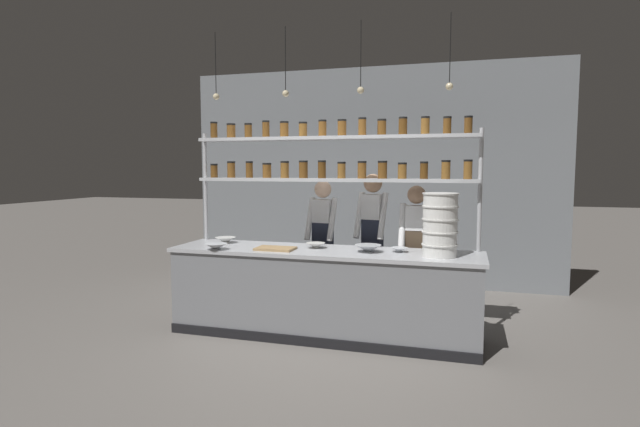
{
  "coord_description": "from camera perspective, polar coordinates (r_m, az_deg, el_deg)",
  "views": [
    {
      "loc": [
        1.41,
        -4.96,
        1.78
      ],
      "look_at": [
        -0.1,
        0.2,
        1.28
      ],
      "focal_mm": 28.0,
      "sensor_mm": 36.0,
      "label": 1
    }
  ],
  "objects": [
    {
      "name": "ground_plane",
      "position": [
        5.46,
        0.41,
        -13.73
      ],
      "size": [
        40.0,
        40.0,
        0.0
      ],
      "primitive_type": "plane",
      "color": "slate"
    },
    {
      "name": "back_wall",
      "position": [
        7.67,
        5.71,
        4.21
      ],
      "size": [
        5.66,
        0.12,
        3.28
      ],
      "primitive_type": "cube",
      "color": "gray",
      "rests_on": "ground_plane"
    },
    {
      "name": "prep_counter",
      "position": [
        5.33,
        0.41,
        -9.06
      ],
      "size": [
        3.26,
        0.76,
        0.92
      ],
      "color": "gray",
      "rests_on": "ground_plane"
    },
    {
      "name": "spice_shelf_unit",
      "position": [
        5.48,
        1.39,
        6.01
      ],
      "size": [
        3.15,
        0.28,
        2.31
      ],
      "color": "#B7BABF",
      "rests_on": "ground_plane"
    },
    {
      "name": "chef_left",
      "position": [
        6.04,
        0.31,
        -2.81
      ],
      "size": [
        0.38,
        0.3,
        1.62
      ],
      "rotation": [
        0.0,
        0.0,
        -0.11
      ],
      "color": "black",
      "rests_on": "ground_plane"
    },
    {
      "name": "chef_center",
      "position": [
        5.88,
        6.0,
        -2.49
      ],
      "size": [
        0.39,
        0.32,
        1.7
      ],
      "rotation": [
        0.0,
        0.0,
        -0.16
      ],
      "color": "black",
      "rests_on": "ground_plane"
    },
    {
      "name": "chef_right",
      "position": [
        5.63,
        10.87,
        -3.78
      ],
      "size": [
        0.36,
        0.28,
        1.58
      ],
      "rotation": [
        0.0,
        0.0,
        0.0
      ],
      "color": "black",
      "rests_on": "ground_plane"
    },
    {
      "name": "container_stack",
      "position": [
        4.93,
        13.55,
        -1.27
      ],
      "size": [
        0.35,
        0.35,
        0.62
      ],
      "color": "white",
      "rests_on": "prep_counter"
    },
    {
      "name": "cutting_board",
      "position": [
        5.26,
        -5.12,
        -4.01
      ],
      "size": [
        0.4,
        0.26,
        0.02
      ],
      "color": "#A88456",
      "rests_on": "prep_counter"
    },
    {
      "name": "prep_bowl_near_left",
      "position": [
        5.34,
        -0.49,
        -3.68
      ],
      "size": [
        0.21,
        0.21,
        0.06
      ],
      "color": "silver",
      "rests_on": "prep_counter"
    },
    {
      "name": "prep_bowl_center_front",
      "position": [
        5.8,
        -10.76,
        -3.01
      ],
      "size": [
        0.23,
        0.23,
        0.06
      ],
      "color": "silver",
      "rests_on": "prep_counter"
    },
    {
      "name": "prep_bowl_center_back",
      "position": [
        5.35,
        -11.81,
        -3.73
      ],
      "size": [
        0.24,
        0.24,
        0.07
      ],
      "color": "silver",
      "rests_on": "prep_counter"
    },
    {
      "name": "prep_bowl_near_right",
      "position": [
        5.15,
        9.05,
        -4.13
      ],
      "size": [
        0.17,
        0.17,
        0.05
      ],
      "color": "silver",
      "rests_on": "prep_counter"
    },
    {
      "name": "prep_bowl_far_left",
      "position": [
        5.11,
        5.51,
        -4.01
      ],
      "size": [
        0.27,
        0.27,
        0.07
      ],
      "color": "#B2B7BC",
      "rests_on": "prep_counter"
    },
    {
      "name": "serving_cup_front",
      "position": [
        5.23,
        12.88,
        -3.79
      ],
      "size": [
        0.09,
        0.09,
        0.09
      ],
      "color": "silver",
      "rests_on": "prep_counter"
    },
    {
      "name": "pendant_light_row",
      "position": [
        5.22,
        0.41,
        14.14
      ],
      "size": [
        2.52,
        0.07,
        0.72
      ],
      "color": "black"
    }
  ]
}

